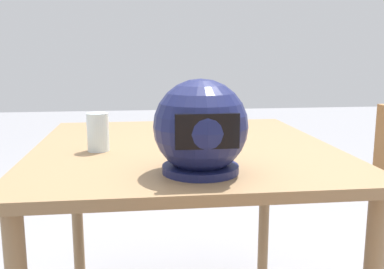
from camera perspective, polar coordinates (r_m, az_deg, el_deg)
name	(u,v)px	position (r m, az deg, el deg)	size (l,w,h in m)	color
dining_table	(184,169)	(1.52, -1.09, -4.59)	(1.00, 1.09, 0.78)	olive
pizza_plate	(200,134)	(1.67, 1.00, 0.07)	(0.32, 0.32, 0.01)	white
pizza	(201,129)	(1.67, 1.13, 0.74)	(0.26, 0.26, 0.06)	tan
motorcycle_helmet	(201,129)	(1.13, 1.14, 0.78)	(0.25, 0.25, 0.25)	#191E4C
drinking_glass	(98,132)	(1.43, -12.19, 0.31)	(0.07, 0.07, 0.12)	silver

